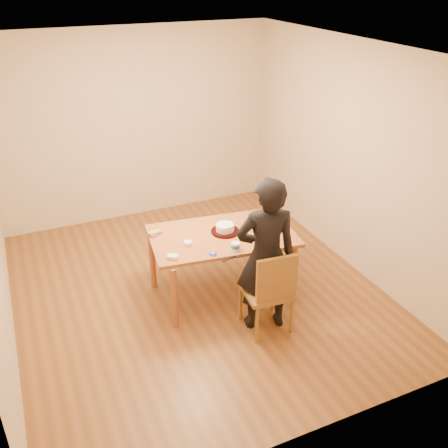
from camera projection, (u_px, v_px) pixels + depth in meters
name	position (u px, v px, depth m)	size (l,w,h in m)	color
room_shell	(181.00, 173.00, 5.51)	(4.00, 4.50, 2.70)	brown
dining_table	(222.00, 236.00, 5.52)	(1.58, 0.94, 0.04)	brown
dining_chair	(266.00, 291.00, 5.08)	(0.46, 0.46, 0.04)	brown
cake_plate	(225.00, 231.00, 5.54)	(0.31, 0.31, 0.02)	#AA0B17
cake	(225.00, 228.00, 5.52)	(0.20, 0.20, 0.06)	white
frosting_dome	(225.00, 224.00, 5.50)	(0.20, 0.20, 0.03)	white
frosting_tub	(235.00, 246.00, 5.20)	(0.09, 0.09, 0.08)	white
frosting_lid	(213.00, 254.00, 5.13)	(0.09, 0.09, 0.01)	#1A28AC
frosting_dollop	(213.00, 253.00, 5.12)	(0.04, 0.04, 0.02)	white
ramekin_green	(175.00, 257.00, 5.05)	(0.08, 0.08, 0.04)	white
ramekin_yellow	(188.00, 243.00, 5.29)	(0.09, 0.09, 0.04)	white
ramekin_multi	(171.00, 257.00, 5.06)	(0.08, 0.08, 0.04)	white
candy_box_pink	(155.00, 234.00, 5.49)	(0.14, 0.07, 0.02)	#EC378B
candy_box_green	(155.00, 232.00, 5.48)	(0.14, 0.07, 0.02)	#419D1D
spatula	(229.00, 259.00, 5.05)	(0.17, 0.02, 0.01)	black
person	(266.00, 256.00, 4.93)	(0.61, 0.40, 1.68)	black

